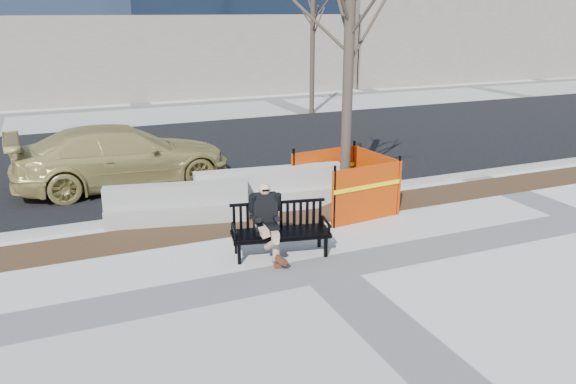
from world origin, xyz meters
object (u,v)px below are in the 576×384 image
at_px(tree_fence, 344,210).
at_px(sedan, 126,186).
at_px(bench, 281,255).
at_px(jersey_barrier_right, 270,208).
at_px(jersey_barrier_left, 178,222).
at_px(seated_man, 266,255).

height_order(tree_fence, sedan, tree_fence).
xyz_separation_m(bench, tree_fence, (2.23, 1.74, 0.00)).
bearing_deg(sedan, jersey_barrier_right, -140.82).
relative_size(tree_fence, jersey_barrier_left, 2.24).
bearing_deg(jersey_barrier_left, bench, -49.08).
bearing_deg(tree_fence, seated_man, -146.48).
bearing_deg(seated_man, jersey_barrier_left, 126.96).
height_order(seated_man, sedan, sedan).
relative_size(tree_fence, jersey_barrier_right, 1.99).
bearing_deg(jersey_barrier_right, bench, -99.56).
height_order(seated_man, jersey_barrier_left, seated_man).
relative_size(bench, seated_man, 1.36).
xyz_separation_m(seated_man, jersey_barrier_left, (-1.11, 2.32, 0.00)).
xyz_separation_m(bench, jersey_barrier_right, (0.73, 2.45, 0.00)).
relative_size(bench, sedan, 0.34).
xyz_separation_m(sedan, jersey_barrier_left, (0.66, -3.08, 0.00)).
relative_size(sedan, jersey_barrier_left, 1.80).
height_order(sedan, jersey_barrier_left, sedan).
bearing_deg(jersey_barrier_left, seated_man, -52.69).
height_order(seated_man, tree_fence, tree_fence).
relative_size(seated_man, sedan, 0.25).
bearing_deg(sedan, tree_fence, -134.39).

